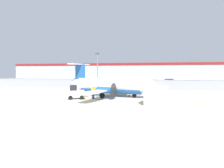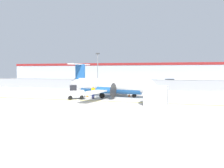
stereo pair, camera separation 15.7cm
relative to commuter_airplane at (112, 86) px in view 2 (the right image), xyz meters
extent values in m
plane|color=#BCB7AD|center=(-1.16, -6.72, -1.60)|extent=(140.00, 140.00, 0.00)
cube|color=yellow|center=(-1.16, -4.72, -1.60)|extent=(84.00, 0.20, 0.01)
cube|color=gray|center=(-1.16, 11.28, -0.60)|extent=(98.00, 0.04, 2.00)
cylinder|color=slate|center=(-1.16, 11.28, 0.45)|extent=(98.00, 0.10, 0.10)
cube|color=#38383A|center=(-1.16, 22.78, -1.54)|extent=(98.00, 17.00, 0.12)
cube|color=#A8B2BC|center=(-1.16, 41.28, 1.65)|extent=(91.00, 8.00, 6.50)
cube|color=maroon|center=(-1.16, 37.28, 4.50)|extent=(91.00, 0.20, 0.80)
cylinder|color=white|center=(-0.24, 0.04, 0.15)|extent=(10.65, 3.70, 1.90)
ellipsoid|color=white|center=(5.19, -0.92, 0.15)|extent=(2.70, 2.20, 1.80)
ellipsoid|color=white|center=(-5.66, 1.00, 0.35)|extent=(3.09, 1.55, 1.05)
cylinder|color=#1E5193|center=(-0.24, 0.04, -0.37)|extent=(9.52, 3.10, 1.48)
cube|color=white|center=(-0.14, 0.02, -0.42)|extent=(4.37, 16.03, 0.18)
cylinder|color=#1E5193|center=(0.51, 2.55, -0.42)|extent=(2.32, 1.27, 0.90)
cone|color=black|center=(1.64, 2.35, -0.42)|extent=(0.52, 0.51, 0.44)
cylinder|color=#262626|center=(1.79, 2.32, -0.42)|extent=(0.41, 2.07, 2.10)
cylinder|color=#1E5193|center=(-0.40, -2.57, -0.42)|extent=(2.32, 1.27, 0.90)
cone|color=black|center=(0.74, -2.77, -0.42)|extent=(0.52, 0.51, 0.44)
cylinder|color=#262626|center=(0.89, -2.80, -0.42)|extent=(0.41, 2.07, 2.10)
cube|color=#1E5193|center=(-5.40, 0.96, 1.70)|extent=(1.71, 0.47, 3.10)
cube|color=white|center=(-5.53, 0.98, 3.25)|extent=(1.92, 4.92, 0.14)
cylinder|color=#59595B|center=(3.40, -0.60, -0.81)|extent=(0.16, 0.16, 0.97)
cylinder|color=black|center=(3.40, -0.60, -1.30)|extent=(0.63, 0.32, 0.60)
cylinder|color=#59595B|center=(-0.15, 2.27, -0.77)|extent=(0.16, 0.16, 0.90)
cylinder|color=black|center=(-0.15, 2.27, -1.22)|extent=(0.79, 0.35, 0.76)
cylinder|color=#59595B|center=(-0.92, -2.08, -0.77)|extent=(0.16, 0.16, 0.90)
cylinder|color=black|center=(-0.92, -2.08, -1.22)|extent=(0.79, 0.35, 0.76)
cube|color=silver|center=(-4.12, -3.67, -0.87)|extent=(2.46, 1.92, 0.90)
cube|color=black|center=(-4.44, -3.82, -0.07)|extent=(1.24, 1.29, 0.70)
cube|color=black|center=(-3.08, -3.19, -1.17)|extent=(0.61, 1.07, 0.30)
cylinder|color=black|center=(-3.69, -2.81, -1.32)|extent=(0.58, 0.40, 0.56)
cylinder|color=black|center=(-3.19, -3.90, -1.32)|extent=(0.58, 0.40, 0.56)
cylinder|color=black|center=(-5.05, -3.44, -1.32)|extent=(0.58, 0.40, 0.56)
cylinder|color=black|center=(-4.55, -4.53, -1.32)|extent=(0.58, 0.40, 0.56)
cylinder|color=#191E4C|center=(-2.08, -2.76, -1.18)|extent=(0.23, 0.23, 0.85)
cylinder|color=#191E4C|center=(-1.93, -2.63, -1.18)|extent=(0.23, 0.23, 0.85)
cylinder|color=yellow|center=(-2.01, -2.70, -0.45)|extent=(0.48, 0.48, 0.60)
cylinder|color=yellow|center=(-2.17, -2.84, -0.42)|extent=(0.14, 0.14, 0.55)
cylinder|color=yellow|center=(-1.84, -2.56, -0.42)|extent=(0.14, 0.14, 0.55)
sphere|color=tan|center=(-2.01, -2.70, -0.01)|extent=(0.22, 0.22, 0.22)
cube|color=silver|center=(6.53, -6.21, -0.50)|extent=(2.66, 2.33, 2.20)
cube|color=#333338|center=(6.53, -6.21, -0.50)|extent=(2.43, 0.43, 2.20)
cube|color=orange|center=(2.48, 0.66, -1.58)|extent=(0.36, 0.36, 0.04)
cone|color=orange|center=(2.48, 0.66, -1.26)|extent=(0.28, 0.28, 0.60)
cylinder|color=white|center=(2.48, 0.66, -1.18)|extent=(0.17, 0.17, 0.08)
cube|color=orange|center=(6.76, 0.73, -1.58)|extent=(0.36, 0.36, 0.04)
cone|color=orange|center=(6.76, 0.73, -1.26)|extent=(0.28, 0.28, 0.60)
cylinder|color=white|center=(6.76, 0.73, -1.18)|extent=(0.17, 0.17, 0.08)
cube|color=orange|center=(-3.47, -1.13, -1.58)|extent=(0.36, 0.36, 0.04)
cone|color=orange|center=(-3.47, -1.13, -1.26)|extent=(0.28, 0.28, 0.60)
cylinder|color=white|center=(-3.47, -1.13, -1.18)|extent=(0.17, 0.17, 0.08)
cube|color=orange|center=(4.94, 2.26, -1.58)|extent=(0.36, 0.36, 0.04)
cone|color=orange|center=(4.94, 2.26, -1.26)|extent=(0.28, 0.28, 0.60)
cylinder|color=white|center=(4.94, 2.26, -1.18)|extent=(0.17, 0.17, 0.08)
cube|color=black|center=(-15.64, 24.80, -0.86)|extent=(4.36, 2.13, 0.80)
cube|color=#262D38|center=(-15.79, 24.78, -0.18)|extent=(2.35, 1.78, 0.56)
cylinder|color=black|center=(-14.34, 25.84, -1.18)|extent=(0.62, 0.26, 0.60)
cylinder|color=black|center=(-14.15, 24.05, -1.18)|extent=(0.62, 0.26, 0.60)
cylinder|color=black|center=(-17.12, 25.55, -1.18)|extent=(0.62, 0.26, 0.60)
cylinder|color=black|center=(-16.93, 23.76, -1.18)|extent=(0.62, 0.26, 0.60)
cube|color=navy|center=(-12.25, 27.72, -0.86)|extent=(4.27, 1.88, 0.80)
cube|color=#262D38|center=(-12.40, 27.72, -0.18)|extent=(2.27, 1.66, 0.56)
cylinder|color=black|center=(-10.89, 28.68, -1.18)|extent=(0.61, 0.23, 0.60)
cylinder|color=black|center=(-10.81, 26.89, -1.18)|extent=(0.61, 0.23, 0.60)
cylinder|color=black|center=(-13.69, 28.56, -1.18)|extent=(0.61, 0.23, 0.60)
cylinder|color=black|center=(-13.61, 26.76, -1.18)|extent=(0.61, 0.23, 0.60)
cube|color=#19662D|center=(-7.55, 16.94, -0.86)|extent=(4.32, 2.02, 0.80)
cube|color=#262D38|center=(-7.40, 16.95, -0.18)|extent=(2.31, 1.73, 0.56)
cylinder|color=black|center=(-8.88, 15.93, -1.18)|extent=(0.61, 0.25, 0.60)
cylinder|color=black|center=(-9.02, 17.73, -1.18)|extent=(0.61, 0.25, 0.60)
cylinder|color=black|center=(-6.09, 16.15, -1.18)|extent=(0.61, 0.25, 0.60)
cylinder|color=black|center=(-6.23, 17.94, -1.18)|extent=(0.61, 0.25, 0.60)
cube|color=black|center=(-3.85, 26.21, -0.86)|extent=(4.28, 1.91, 0.80)
cube|color=#262D38|center=(-4.00, 26.22, -0.18)|extent=(2.28, 1.67, 0.56)
cylinder|color=black|center=(-2.41, 27.04, -1.18)|extent=(0.61, 0.23, 0.60)
cylinder|color=black|center=(-2.50, 25.24, -1.18)|extent=(0.61, 0.23, 0.60)
cylinder|color=black|center=(-5.21, 27.18, -1.18)|extent=(0.61, 0.23, 0.60)
cylinder|color=black|center=(-5.30, 25.38, -1.18)|extent=(0.61, 0.23, 0.60)
cube|color=navy|center=(0.86, 23.96, -0.86)|extent=(4.21, 1.74, 0.80)
cube|color=#262D38|center=(1.01, 23.96, -0.18)|extent=(2.21, 1.58, 0.56)
cylinder|color=black|center=(-0.53, 23.05, -1.18)|extent=(0.60, 0.21, 0.60)
cylinder|color=black|center=(-0.54, 24.85, -1.18)|extent=(0.60, 0.21, 0.60)
cylinder|color=black|center=(2.27, 23.07, -1.18)|extent=(0.60, 0.21, 0.60)
cylinder|color=black|center=(2.25, 24.87, -1.18)|extent=(0.60, 0.21, 0.60)
cube|color=gray|center=(5.38, 20.87, -0.86)|extent=(4.33, 2.06, 0.80)
cube|color=#262D38|center=(5.23, 20.85, -0.18)|extent=(2.33, 1.75, 0.56)
cylinder|color=black|center=(6.70, 21.89, -1.18)|extent=(0.62, 0.25, 0.60)
cylinder|color=black|center=(6.86, 20.09, -1.18)|extent=(0.62, 0.25, 0.60)
cylinder|color=black|center=(3.91, 21.64, -1.18)|extent=(0.62, 0.25, 0.60)
cylinder|color=black|center=(4.07, 19.85, -1.18)|extent=(0.62, 0.25, 0.60)
cube|color=#19662D|center=(9.57, 27.85, -0.86)|extent=(4.37, 2.18, 0.80)
cube|color=#262D38|center=(9.42, 27.84, -0.18)|extent=(2.37, 1.81, 0.56)
cylinder|color=black|center=(10.86, 28.91, -1.18)|extent=(0.62, 0.27, 0.60)
cylinder|color=black|center=(11.07, 27.12, -1.18)|extent=(0.62, 0.27, 0.60)
cylinder|color=black|center=(8.08, 28.58, -1.18)|extent=(0.62, 0.27, 0.60)
cylinder|color=black|center=(8.29, 26.80, -1.18)|extent=(0.62, 0.27, 0.60)
cube|color=slate|center=(13.17, 16.76, -0.86)|extent=(4.22, 1.74, 0.80)
cube|color=#262D38|center=(13.02, 16.76, -0.18)|extent=(2.22, 1.58, 0.56)
cylinder|color=black|center=(14.56, 17.67, -1.18)|extent=(0.60, 0.21, 0.60)
cylinder|color=black|center=(14.58, 15.87, -1.18)|extent=(0.60, 0.21, 0.60)
cylinder|color=black|center=(11.76, 17.64, -1.18)|extent=(0.60, 0.21, 0.60)
cylinder|color=black|center=(11.78, 15.84, -1.18)|extent=(0.60, 0.21, 0.60)
cylinder|color=slate|center=(-4.95, 8.65, 1.90)|extent=(0.16, 0.16, 7.00)
cube|color=#333333|center=(-4.95, 8.65, 5.55)|extent=(0.70, 0.30, 0.24)
camera|label=1|loc=(6.78, -28.61, 2.18)|focal=32.00mm
camera|label=2|loc=(6.93, -28.57, 2.18)|focal=32.00mm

